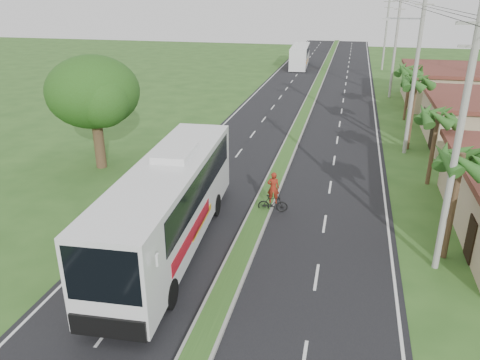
# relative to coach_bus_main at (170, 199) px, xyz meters

# --- Properties ---
(ground) EXTENTS (180.00, 180.00, 0.00)m
(ground) POSITION_rel_coach_bus_main_xyz_m (3.39, -1.03, -2.45)
(ground) COLOR #2D531E
(ground) RESTS_ON ground
(road_asphalt) EXTENTS (14.00, 160.00, 0.02)m
(road_asphalt) POSITION_rel_coach_bus_main_xyz_m (3.39, 18.97, -2.44)
(road_asphalt) COLOR black
(road_asphalt) RESTS_ON ground
(median_strip) EXTENTS (1.20, 160.00, 0.18)m
(median_strip) POSITION_rel_coach_bus_main_xyz_m (3.39, 18.97, -2.34)
(median_strip) COLOR gray
(median_strip) RESTS_ON ground
(lane_edge_left) EXTENTS (0.12, 160.00, 0.01)m
(lane_edge_left) POSITION_rel_coach_bus_main_xyz_m (-3.31, 18.97, -2.45)
(lane_edge_left) COLOR silver
(lane_edge_left) RESTS_ON ground
(lane_edge_right) EXTENTS (0.12, 160.00, 0.01)m
(lane_edge_right) POSITION_rel_coach_bus_main_xyz_m (10.09, 18.97, -2.45)
(lane_edge_right) COLOR silver
(lane_edge_right) RESTS_ON ground
(shop_mid) EXTENTS (7.60, 10.60, 3.67)m
(shop_mid) POSITION_rel_coach_bus_main_xyz_m (17.39, 20.97, -0.59)
(shop_mid) COLOR tan
(shop_mid) RESTS_ON ground
(shop_far) EXTENTS (8.60, 11.60, 3.82)m
(shop_far) POSITION_rel_coach_bus_main_xyz_m (17.39, 34.97, -0.52)
(shop_far) COLOR tan
(shop_far) RESTS_ON ground
(palm_verge_a) EXTENTS (2.40, 2.40, 5.45)m
(palm_verge_a) POSITION_rel_coach_bus_main_xyz_m (12.39, 1.97, 2.29)
(palm_verge_a) COLOR #473321
(palm_verge_a) RESTS_ON ground
(palm_verge_b) EXTENTS (2.40, 2.40, 5.05)m
(palm_verge_b) POSITION_rel_coach_bus_main_xyz_m (12.79, 10.97, 1.91)
(palm_verge_b) COLOR #473321
(palm_verge_b) RESTS_ON ground
(palm_verge_c) EXTENTS (2.40, 2.40, 5.85)m
(palm_verge_c) POSITION_rel_coach_bus_main_xyz_m (12.19, 17.97, 2.68)
(palm_verge_c) COLOR #473321
(palm_verge_c) RESTS_ON ground
(palm_verge_d) EXTENTS (2.40, 2.40, 5.25)m
(palm_verge_d) POSITION_rel_coach_bus_main_xyz_m (12.69, 26.97, 2.10)
(palm_verge_d) COLOR #473321
(palm_verge_d) RESTS_ON ground
(shade_tree) EXTENTS (6.30, 6.00, 7.54)m
(shade_tree) POSITION_rel_coach_bus_main_xyz_m (-8.72, 8.99, 2.58)
(shade_tree) COLOR #473321
(shade_tree) RESTS_ON ground
(utility_pole_a) EXTENTS (1.60, 0.28, 11.00)m
(utility_pole_a) POSITION_rel_coach_bus_main_xyz_m (11.89, 0.97, 3.23)
(utility_pole_a) COLOR gray
(utility_pole_a) RESTS_ON ground
(utility_pole_b) EXTENTS (3.20, 0.28, 12.00)m
(utility_pole_b) POSITION_rel_coach_bus_main_xyz_m (11.86, 16.97, 3.81)
(utility_pole_b) COLOR gray
(utility_pole_b) RESTS_ON ground
(utility_pole_c) EXTENTS (1.60, 0.28, 11.00)m
(utility_pole_c) POSITION_rel_coach_bus_main_xyz_m (11.89, 36.97, 3.23)
(utility_pole_c) COLOR gray
(utility_pole_c) RESTS_ON ground
(utility_pole_d) EXTENTS (1.60, 0.28, 10.50)m
(utility_pole_d) POSITION_rel_coach_bus_main_xyz_m (11.89, 56.97, 2.97)
(utility_pole_d) COLOR gray
(utility_pole_d) RESTS_ON ground
(coach_bus_main) EXTENTS (3.75, 13.92, 4.45)m
(coach_bus_main) POSITION_rel_coach_bus_main_xyz_m (0.00, 0.00, 0.00)
(coach_bus_main) COLOR silver
(coach_bus_main) RESTS_ON ground
(coach_bus_far) EXTENTS (3.02, 11.38, 3.28)m
(coach_bus_far) POSITION_rel_coach_bus_main_xyz_m (-0.61, 56.75, -0.59)
(coach_bus_far) COLOR white
(coach_bus_far) RESTS_ON ground
(motorcyclist) EXTENTS (1.67, 0.64, 2.33)m
(motorcyclist) POSITION_rel_coach_bus_main_xyz_m (4.01, 4.77, -1.57)
(motorcyclist) COLOR black
(motorcyclist) RESTS_ON ground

